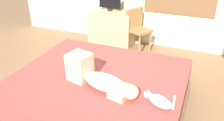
% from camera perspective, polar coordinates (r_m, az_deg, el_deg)
% --- Properties ---
extents(ground_plane, '(16.00, 16.00, 0.00)m').
position_cam_1_polar(ground_plane, '(3.20, -2.24, -12.30)').
color(ground_plane, brown).
extents(bed, '(2.17, 1.93, 0.50)m').
position_cam_1_polar(bed, '(3.12, -3.13, -7.82)').
color(bed, brown).
rests_on(bed, ground).
extents(person_lying, '(0.94, 0.43, 0.34)m').
position_cam_1_polar(person_lying, '(2.73, -3.31, -4.17)').
color(person_lying, silver).
rests_on(person_lying, bed).
extents(cat, '(0.34, 0.20, 0.21)m').
position_cam_1_polar(cat, '(2.49, 11.21, -9.50)').
color(cat, silver).
rests_on(cat, bed).
extents(desk, '(0.90, 0.56, 0.74)m').
position_cam_1_polar(desk, '(5.02, 0.15, 7.87)').
color(desk, '#997A56').
rests_on(desk, ground).
extents(tv_monitor, '(0.48, 0.10, 0.35)m').
position_cam_1_polar(tv_monitor, '(4.89, -0.54, 14.08)').
color(tv_monitor, black).
rests_on(tv_monitor, desk).
extents(cup, '(0.08, 0.08, 0.09)m').
position_cam_1_polar(cup, '(4.62, 3.86, 11.48)').
color(cup, '#B23D38').
rests_on(cup, desk).
extents(chair_by_desk, '(0.51, 0.51, 0.86)m').
position_cam_1_polar(chair_by_desk, '(4.68, 6.18, 8.05)').
color(chair_by_desk, brown).
rests_on(chair_by_desk, ground).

